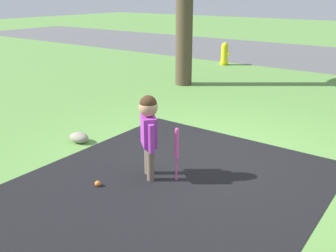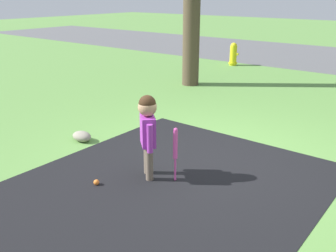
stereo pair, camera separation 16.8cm
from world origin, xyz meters
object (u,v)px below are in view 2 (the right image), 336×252
at_px(child, 148,125).
at_px(baseball_bat, 175,147).
at_px(sports_ball, 96,182).
at_px(fire_hydrant, 233,54).

height_order(child, baseball_bat, child).
bearing_deg(child, sports_ball, -80.19).
distance_m(baseball_bat, fire_hydrant, 8.13).
relative_size(child, sports_ball, 15.07).
xyz_separation_m(child, baseball_bat, (0.33, 0.12, -0.24)).
bearing_deg(baseball_bat, sports_ball, -134.55).
height_order(child, fire_hydrant, child).
bearing_deg(sports_ball, fire_hydrant, 107.90).
height_order(baseball_bat, sports_ball, baseball_bat).
bearing_deg(fire_hydrant, child, -68.51).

